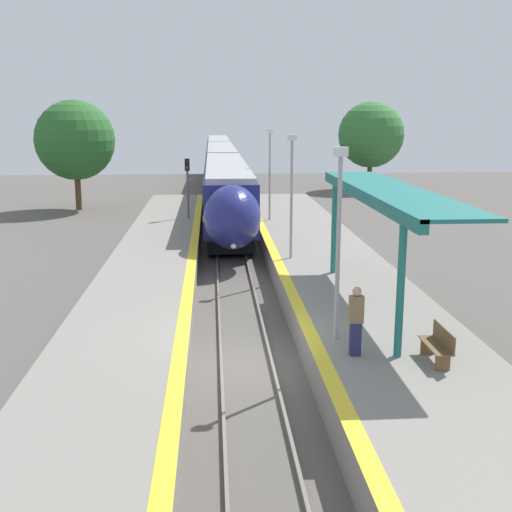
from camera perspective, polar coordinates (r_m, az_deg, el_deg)
The scene contains 15 objects.
ground_plane at distance 18.55m, azimuth -0.84°, elevation -9.73°, with size 120.00×120.00×0.00m, color #56514C.
rail_left at distance 18.50m, azimuth -3.10°, elevation -9.56°, with size 0.08×90.00×0.15m, color slate.
rail_right at distance 18.57m, azimuth 1.40°, elevation -9.45°, with size 0.08×90.00×0.15m, color slate.
train at distance 60.49m, azimuth -3.10°, elevation 8.04°, with size 2.74×65.95×4.04m.
platform_right at distance 18.99m, azimuth 11.37°, elevation -7.86°, with size 4.77×64.00×0.99m.
platform_left at distance 18.53m, azimuth -11.81°, elevation -8.40°, with size 3.78×64.00×0.99m.
platform_bench at distance 16.65m, azimuth 15.93°, elevation -7.56°, with size 0.44×1.46×0.89m.
person_waiting at distance 16.50m, azimuth 8.87°, elevation -5.61°, with size 0.36×0.24×1.81m.
railway_signal at distance 38.17m, azimuth -6.09°, elevation 5.99°, with size 0.28×0.28×4.47m.
lamppost_near at distance 17.15m, azimuth 7.36°, elevation 2.17°, with size 0.36×0.20×5.21m.
lamppost_mid at distance 27.08m, azimuth 3.18°, elevation 6.03°, with size 0.36×0.20×5.21m.
lamppost_far at distance 37.13m, azimuth 1.24°, elevation 7.81°, with size 0.36×0.20×5.21m.
station_canopy at distance 20.39m, azimuth 11.02°, elevation 5.23°, with size 2.02×11.84×3.78m.
background_tree_left at distance 49.44m, azimuth -15.79°, elevation 9.87°, with size 5.81×5.81×8.05m.
background_tree_right at distance 61.66m, azimuth 10.19°, elevation 10.56°, with size 6.09×6.09×8.18m.
Camera 1 is at (-0.91, -17.15, 7.02)m, focal length 45.00 mm.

